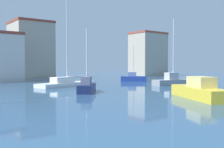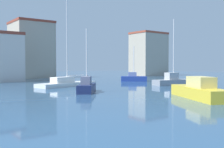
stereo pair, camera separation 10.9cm
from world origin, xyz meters
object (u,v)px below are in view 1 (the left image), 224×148
at_px(motorboat_yellow_far_left, 199,91).
at_px(sailboat_grey_distant_east, 173,81).
at_px(sailboat_white_inner_mooring, 66,83).
at_px(sailboat_navy_near_pier, 87,86).
at_px(sailboat_blue_outer_mooring, 133,78).

distance_m(motorboat_yellow_far_left, sailboat_grey_distant_east, 15.00).
height_order(sailboat_white_inner_mooring, motorboat_yellow_far_left, sailboat_white_inner_mooring).
bearing_deg(sailboat_navy_near_pier, sailboat_blue_outer_mooring, 33.74).
bearing_deg(sailboat_blue_outer_mooring, sailboat_navy_near_pier, -146.26).
relative_size(sailboat_navy_near_pier, sailboat_grey_distant_east, 0.71).
bearing_deg(sailboat_grey_distant_east, sailboat_navy_near_pier, -175.72).
relative_size(motorboat_yellow_far_left, sailboat_grey_distant_east, 0.77).
xyz_separation_m(sailboat_navy_near_pier, sailboat_blue_outer_mooring, (15.93, 10.64, -0.03)).
distance_m(motorboat_yellow_far_left, sailboat_navy_near_pier, 11.25).
distance_m(sailboat_navy_near_pier, sailboat_grey_distant_east, 15.00).
distance_m(sailboat_white_inner_mooring, sailboat_grey_distant_east, 14.95).
bearing_deg(motorboat_yellow_far_left, sailboat_navy_near_pier, 116.32).
bearing_deg(sailboat_grey_distant_east, sailboat_blue_outer_mooring, 84.21).
bearing_deg(sailboat_blue_outer_mooring, motorboat_yellow_far_left, -117.83).
relative_size(sailboat_grey_distant_east, sailboat_blue_outer_mooring, 1.54).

